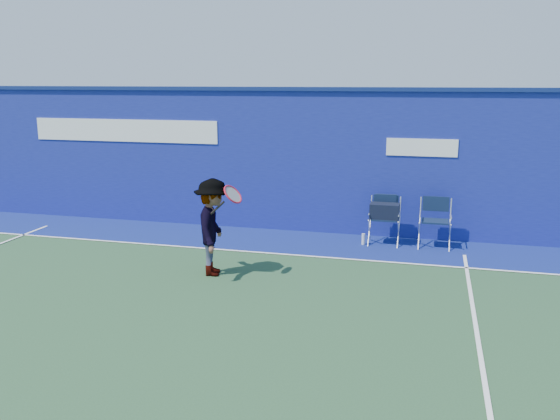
% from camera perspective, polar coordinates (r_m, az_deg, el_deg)
% --- Properties ---
extents(ground, '(80.00, 80.00, 0.00)m').
position_cam_1_polar(ground, '(8.76, -12.63, -9.53)').
color(ground, '#27492B').
rests_on(ground, ground).
extents(stadium_wall, '(24.00, 0.50, 3.08)m').
position_cam_1_polar(stadium_wall, '(13.08, -2.61, 5.05)').
color(stadium_wall, navy).
rests_on(stadium_wall, ground).
extents(out_of_bounds_strip, '(24.00, 1.80, 0.01)m').
position_cam_1_polar(out_of_bounds_strip, '(12.35, -4.02, -2.73)').
color(out_of_bounds_strip, navy).
rests_on(out_of_bounds_strip, ground).
extents(court_lines, '(24.00, 12.00, 0.01)m').
position_cam_1_polar(court_lines, '(9.26, -10.94, -8.16)').
color(court_lines, white).
rests_on(court_lines, out_of_bounds_strip).
extents(directors_chair_left, '(0.57, 0.53, 0.97)m').
position_cam_1_polar(directors_chair_left, '(12.00, 10.00, -1.33)').
color(directors_chair_left, silver).
rests_on(directors_chair_left, ground).
extents(directors_chair_right, '(0.58, 0.52, 0.97)m').
position_cam_1_polar(directors_chair_right, '(12.01, 14.64, -2.08)').
color(directors_chair_right, silver).
rests_on(directors_chair_right, ground).
extents(water_bottle, '(0.07, 0.07, 0.23)m').
position_cam_1_polar(water_bottle, '(11.95, 8.02, -2.80)').
color(water_bottle, silver).
rests_on(water_bottle, ground).
extents(tennis_player, '(0.99, 1.17, 1.64)m').
position_cam_1_polar(tennis_player, '(9.96, -6.45, -1.65)').
color(tennis_player, '#EA4738').
rests_on(tennis_player, ground).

